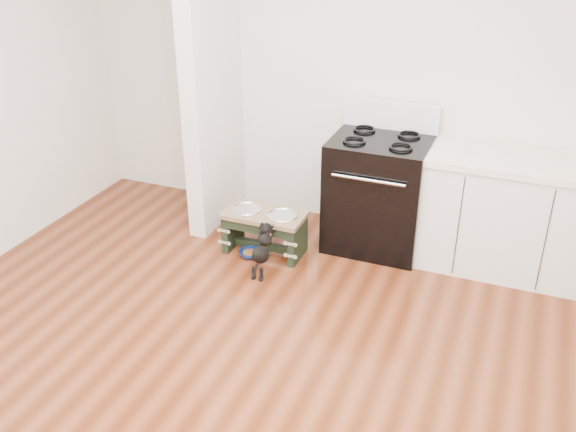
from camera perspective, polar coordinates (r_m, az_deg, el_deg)
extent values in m
plane|color=#4A1F0D|center=(3.83, -4.89, -16.64)|extent=(5.00, 5.00, 0.00)
plane|color=silver|center=(5.27, 6.94, 12.74)|extent=(5.00, 0.00, 5.00)
cube|color=silver|center=(5.34, -6.83, 12.93)|extent=(0.15, 0.80, 2.70)
cube|color=black|center=(5.19, 8.02, 2.01)|extent=(0.76, 0.65, 0.92)
cube|color=black|center=(4.95, 7.06, -0.03)|extent=(0.58, 0.02, 0.50)
cylinder|color=silver|center=(4.78, 7.14, 3.18)|extent=(0.56, 0.02, 0.02)
cube|color=white|center=(5.24, 9.19, 8.85)|extent=(0.76, 0.08, 0.22)
torus|color=black|center=(4.93, 5.92, 6.68)|extent=(0.18, 0.18, 0.02)
torus|color=black|center=(4.85, 10.01, 6.06)|extent=(0.18, 0.18, 0.02)
torus|color=black|center=(5.18, 6.81, 7.67)|extent=(0.18, 0.18, 0.02)
torus|color=black|center=(5.11, 10.72, 7.09)|extent=(0.18, 0.18, 0.02)
cube|color=silver|center=(5.12, 18.71, -0.01)|extent=(1.20, 0.60, 0.86)
cube|color=beige|center=(4.94, 19.48, 4.69)|extent=(1.24, 0.64, 0.05)
cube|color=black|center=(5.07, 17.82, -5.08)|extent=(1.20, 0.06, 0.10)
cube|color=black|center=(5.27, -4.92, -1.07)|extent=(0.05, 0.31, 0.32)
cube|color=black|center=(5.06, 0.88, -2.21)|extent=(0.05, 0.31, 0.32)
cube|color=black|center=(4.99, -2.76, -1.15)|extent=(0.52, 0.03, 0.08)
cube|color=black|center=(5.21, -2.06, -2.67)|extent=(0.52, 0.05, 0.05)
cube|color=brown|center=(5.08, -2.11, 0.13)|extent=(0.65, 0.35, 0.04)
cylinder|color=silver|center=(5.13, -3.66, 0.43)|extent=(0.22, 0.22, 0.04)
cylinder|color=silver|center=(5.02, -0.53, -0.14)|extent=(0.22, 0.22, 0.04)
torus|color=silver|center=(5.12, -3.66, 0.65)|extent=(0.25, 0.25, 0.02)
torus|color=silver|center=(5.01, -0.53, 0.07)|extent=(0.25, 0.25, 0.02)
cylinder|color=black|center=(4.87, -3.05, -5.07)|extent=(0.03, 0.03, 0.10)
cylinder|color=black|center=(4.85, -2.38, -5.22)|extent=(0.03, 0.03, 0.10)
sphere|color=black|center=(4.89, -3.08, -5.50)|extent=(0.04, 0.04, 0.04)
sphere|color=black|center=(4.86, -2.41, -5.65)|extent=(0.04, 0.04, 0.04)
ellipsoid|color=black|center=(4.84, -2.44, -3.48)|extent=(0.11, 0.26, 0.23)
sphere|color=black|center=(4.86, -2.06, -2.06)|extent=(0.11, 0.11, 0.11)
sphere|color=black|center=(4.85, -1.92, -1.16)|extent=(0.09, 0.09, 0.09)
sphere|color=black|center=(4.91, -1.95, -0.78)|extent=(0.03, 0.03, 0.03)
sphere|color=black|center=(4.89, -1.30, -0.90)|extent=(0.03, 0.03, 0.03)
cylinder|color=black|center=(4.80, -2.92, -4.84)|extent=(0.02, 0.08, 0.09)
torus|color=#CD3C49|center=(4.86, -1.98, -1.60)|extent=(0.09, 0.06, 0.08)
imported|color=navy|center=(5.16, -3.41, -3.36)|extent=(0.20, 0.20, 0.05)
cylinder|color=brown|center=(5.16, -3.41, -3.32)|extent=(0.11, 0.11, 0.02)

